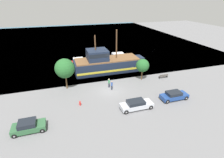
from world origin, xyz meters
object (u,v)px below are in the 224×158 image
(pedestrian_walking_near, at_px, (112,85))
(pedestrian_walking_far, at_px, (109,83))
(moored_boat_outer, at_px, (80,62))
(parked_car_curb_rear, at_px, (136,105))
(parked_car_curb_mid, at_px, (174,95))
(moored_boat_dockside, at_px, (119,57))
(parked_car_curb_front, at_px, (28,126))
(bench_promenade_east, at_px, (163,76))
(pirate_ship, at_px, (106,63))
(fire_hydrant, at_px, (80,103))

(pedestrian_walking_near, distance_m, pedestrian_walking_far, 1.06)
(moored_boat_outer, distance_m, parked_car_curb_rear, 22.10)
(pedestrian_walking_far, bearing_deg, parked_car_curb_mid, -38.86)
(moored_boat_dockside, bearing_deg, parked_car_curb_front, -131.36)
(moored_boat_outer, xyz_separation_m, parked_car_curb_rear, (5.40, -21.43, 0.10))
(moored_boat_outer, bearing_deg, parked_car_curb_front, -113.28)
(moored_boat_dockside, height_order, pedestrian_walking_far, moored_boat_dockside)
(parked_car_curb_front, xyz_separation_m, pedestrian_walking_near, (13.04, 7.10, 0.14))
(bench_promenade_east, bearing_deg, moored_boat_dockside, 108.33)
(parked_car_curb_front, height_order, pedestrian_walking_near, pedestrian_walking_near)
(parked_car_curb_rear, height_order, pedestrian_walking_near, pedestrian_walking_near)
(pirate_ship, xyz_separation_m, parked_car_curb_mid, (7.24, -14.91, -1.13))
(pirate_ship, distance_m, moored_boat_outer, 7.92)
(parked_car_curb_front, relative_size, fire_hydrant, 5.20)
(pirate_ship, distance_m, pedestrian_walking_near, 8.96)
(parked_car_curb_front, bearing_deg, parked_car_curb_rear, 1.48)
(parked_car_curb_front, distance_m, fire_hydrant, 7.84)
(moored_boat_outer, relative_size, parked_car_curb_rear, 1.22)
(fire_hydrant, distance_m, pedestrian_walking_near, 7.03)
(fire_hydrant, distance_m, bench_promenade_east, 18.45)
(parked_car_curb_rear, height_order, bench_promenade_east, parked_car_curb_rear)
(parked_car_curb_front, distance_m, parked_car_curb_rear, 14.79)
(pirate_ship, height_order, bench_promenade_east, pirate_ship)
(moored_boat_dockside, height_order, bench_promenade_east, moored_boat_dockside)
(pedestrian_walking_far, bearing_deg, moored_boat_outer, 104.17)
(moored_boat_outer, height_order, fire_hydrant, moored_boat_outer)
(parked_car_curb_mid, xyz_separation_m, pedestrian_walking_near, (-8.69, 6.13, 0.15))
(bench_promenade_east, height_order, pedestrian_walking_far, pedestrian_walking_far)
(moored_boat_outer, height_order, parked_car_curb_rear, moored_boat_outer)
(pirate_ship, distance_m, parked_car_curb_mid, 16.61)
(pedestrian_walking_near, bearing_deg, parked_car_curb_mid, -35.19)
(parked_car_curb_front, height_order, bench_promenade_east, parked_car_curb_front)
(moored_boat_dockside, distance_m, fire_hydrant, 23.08)
(moored_boat_dockside, xyz_separation_m, parked_car_curb_front, (-20.00, -22.72, 0.07))
(moored_boat_dockside, height_order, parked_car_curb_rear, moored_boat_dockside)
(moored_boat_outer, distance_m, pedestrian_walking_far, 14.11)
(pirate_ship, distance_m, fire_hydrant, 14.40)
(moored_boat_dockside, bearing_deg, parked_car_curb_rear, -103.16)
(pedestrian_walking_far, bearing_deg, pedestrian_walking_near, -78.95)
(pirate_ship, xyz_separation_m, fire_hydrant, (-7.62, -12.13, -1.42))
(pirate_ship, bearing_deg, fire_hydrant, -122.11)
(pedestrian_walking_near, bearing_deg, pedestrian_walking_far, 101.05)
(moored_boat_dockside, bearing_deg, pedestrian_walking_near, -114.03)
(bench_promenade_east, bearing_deg, parked_car_curb_mid, -110.92)
(pedestrian_walking_near, bearing_deg, fire_hydrant, -151.44)
(pirate_ship, xyz_separation_m, bench_promenade_east, (10.17, -7.23, -1.39))
(parked_car_curb_front, distance_m, pedestrian_walking_near, 14.85)
(parked_car_curb_mid, height_order, parked_car_curb_rear, parked_car_curb_rear)
(pirate_ship, bearing_deg, bench_promenade_east, -35.40)
(pirate_ship, bearing_deg, parked_car_curb_mid, -64.11)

